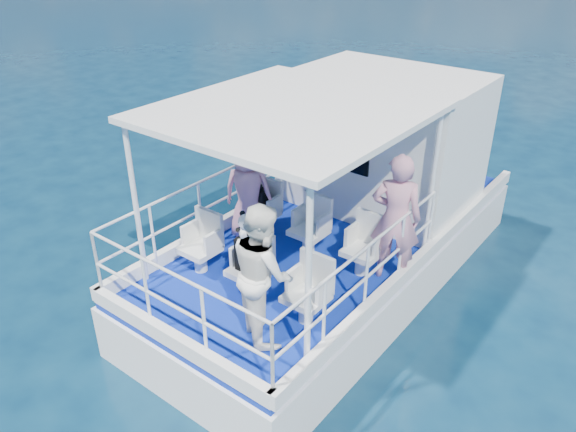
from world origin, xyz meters
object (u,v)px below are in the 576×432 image
Objects in this scene: passenger_stbd_aft at (263,272)px; backpack_center at (248,255)px; passenger_port_fwd at (248,191)px; panda at (247,227)px.

backpack_center is (-0.62, 0.44, -0.24)m from passenger_stbd_aft.
passenger_stbd_aft is at bearing 112.30° from passenger_port_fwd.
passenger_stbd_aft is 4.44× the size of panda.
passenger_port_fwd is 1.52m from backpack_center.
passenger_port_fwd is at bearing 131.01° from panda.
passenger_port_fwd is at bearing 130.56° from backpack_center.
panda is at bearing 41.35° from backpack_center.
passenger_stbd_aft is at bearing -35.21° from backpack_center.
passenger_port_fwd is 0.90× the size of passenger_stbd_aft.
panda reaches higher than backpack_center.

